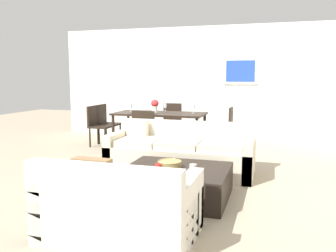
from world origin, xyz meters
The scene contains 18 objects.
ground_plane centered at (0.00, 0.00, 0.00)m, with size 18.00×18.00×0.00m, color tan.
back_wall_unit centered at (0.30, 3.53, 1.35)m, with size 8.40×0.09×2.70m.
sofa_beige centered at (0.04, 0.34, 0.29)m, with size 2.27×0.90×0.78m.
loveseat_white centered at (0.09, -2.06, 0.29)m, with size 1.41×0.90×0.78m.
coffee_table centered at (0.31, -0.84, 0.19)m, with size 1.28×1.06×0.38m.
decorative_bowl centered at (0.21, -0.82, 0.42)m, with size 0.30×0.30×0.08m.
candle_jar centered at (0.52, -0.84, 0.41)m, with size 0.09×0.09×0.06m, color silver.
apple_on_coffee_table centered at (0.11, -0.98, 0.42)m, with size 0.08×0.08×0.08m, color red.
dining_table centered at (-0.87, 2.09, 0.68)m, with size 1.90×0.92×0.75m.
dining_chair_left_far centered at (-2.23, 2.29, 0.50)m, with size 0.44×0.44×0.88m.
dining_chair_right_far centered at (0.48, 2.29, 0.50)m, with size 0.44×0.44×0.88m.
dining_chair_foot centered at (-0.87, 1.22, 0.50)m, with size 0.44×0.44×0.88m.
dining_chair_head centered at (-0.87, 2.95, 0.50)m, with size 0.44×0.44×0.88m.
dining_chair_left_near centered at (-2.23, 1.88, 0.50)m, with size 0.44×0.44×0.88m.
wine_glass_right_far centered at (-0.18, 2.20, 0.88)m, with size 0.07×0.07×0.18m.
wine_glass_left_far centered at (-1.57, 2.20, 0.86)m, with size 0.07×0.07×0.16m.
wine_glass_head centered at (-0.87, 2.48, 0.86)m, with size 0.06×0.06×0.17m.
centerpiece_vase centered at (-0.96, 2.04, 0.91)m, with size 0.16×0.16×0.28m.
Camera 1 is at (1.44, -4.96, 1.50)m, focal length 37.74 mm.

